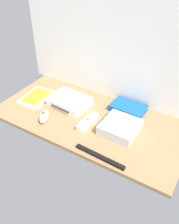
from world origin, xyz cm
name	(u,v)px	position (x,y,z in cm)	size (l,w,h in cm)	color
ground_plane	(89,120)	(0.00, 0.00, -1.00)	(100.00, 48.00, 2.00)	#936D47
back_wall	(114,44)	(0.00, 24.60, 32.00)	(110.00, 1.20, 64.00)	white
game_console	(70,102)	(-15.69, 4.55, 2.20)	(22.09, 17.64, 4.40)	white
mini_computer	(120,127)	(17.93, -1.10, 2.64)	(17.36, 17.36, 5.30)	silver
game_case	(36,97)	(-36.00, -0.20, 0.76)	(15.14, 20.07, 1.56)	white
network_router	(128,108)	(14.56, 16.40, 1.70)	(18.38, 12.81, 3.40)	#145193
remote_wand	(88,122)	(1.76, -4.71, 1.51)	(4.80, 15.04, 3.40)	white
remote_nunchuk	(44,116)	(-19.27, -13.09, 2.04)	(8.11, 10.92, 5.10)	white
remote_classic_pad	(68,95)	(-17.14, 5.18, 5.41)	(15.38, 9.95, 2.40)	white
sensor_bar	(100,157)	(18.02, -21.27, 0.70)	(24.00, 1.80, 1.40)	black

